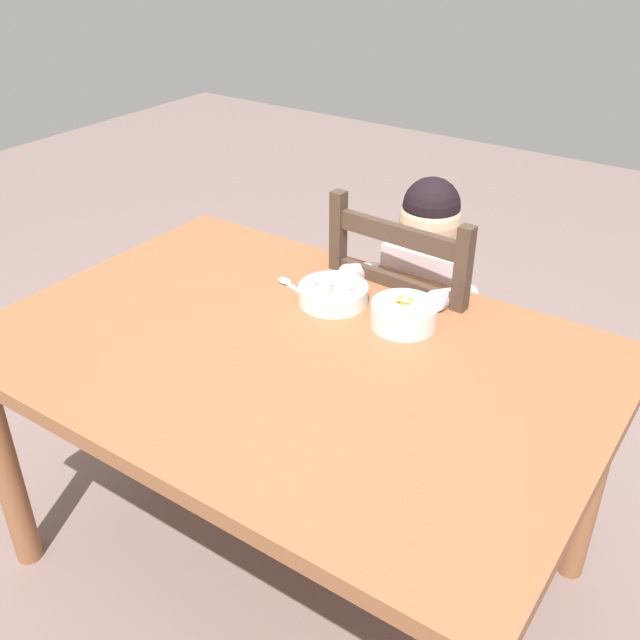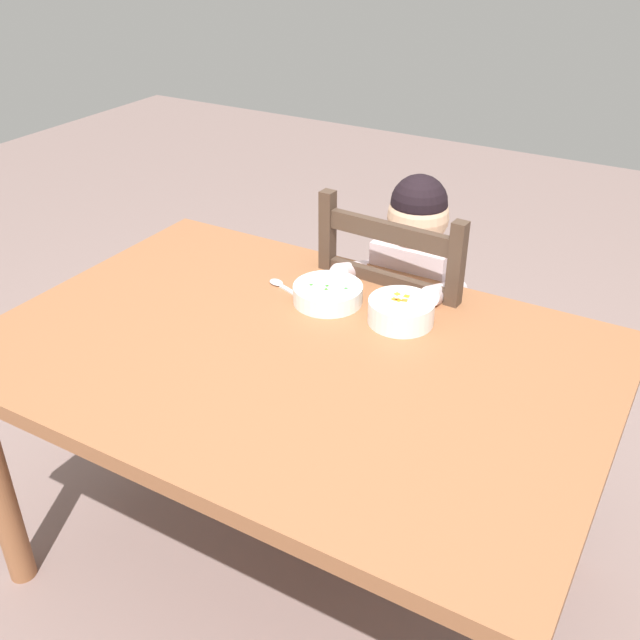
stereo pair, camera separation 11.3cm
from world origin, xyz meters
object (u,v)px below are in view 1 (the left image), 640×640
at_px(dining_chair, 416,346).
at_px(bowl_of_carrots, 404,314).
at_px(child_figure, 420,293).
at_px(bowl_of_peas, 333,294).
at_px(dining_table, 293,379).
at_px(spoon, 289,284).

xyz_separation_m(dining_chair, bowl_of_carrots, (0.10, -0.30, 0.29)).
height_order(child_figure, bowl_of_peas, child_figure).
height_order(dining_table, spoon, spoon).
distance_m(bowl_of_peas, bowl_of_carrots, 0.20).
xyz_separation_m(dining_table, bowl_of_carrots, (0.16, 0.23, 0.12)).
bearing_deg(dining_table, child_figure, 83.43).
bearing_deg(spoon, bowl_of_carrots, -1.46).
height_order(dining_chair, child_figure, child_figure).
xyz_separation_m(dining_table, dining_chair, (0.06, 0.53, -0.17)).
distance_m(child_figure, bowl_of_carrots, 0.33).
bearing_deg(dining_table, dining_chair, 83.84).
bearing_deg(bowl_of_peas, child_figure, 70.73).
xyz_separation_m(dining_table, bowl_of_peas, (-0.04, 0.23, 0.11)).
bearing_deg(bowl_of_carrots, bowl_of_peas, -179.98).
distance_m(dining_chair, spoon, 0.46).
height_order(dining_table, child_figure, child_figure).
height_order(bowl_of_carrots, spoon, bowl_of_carrots).
distance_m(dining_table, spoon, 0.32).
bearing_deg(bowl_of_peas, dining_table, -79.97).
distance_m(child_figure, spoon, 0.39).
relative_size(dining_table, bowl_of_peas, 7.99).
bearing_deg(child_figure, bowl_of_peas, -109.27).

